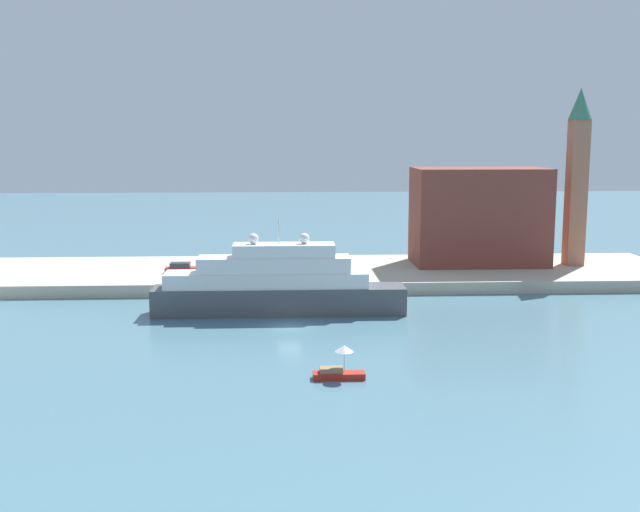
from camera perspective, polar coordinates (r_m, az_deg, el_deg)
ground at (r=82.10m, az=-2.29°, el=-5.32°), size 400.00×400.00×0.00m
quay_dock at (r=109.06m, az=-2.42°, el=-1.33°), size 110.00×23.49×1.62m
large_yacht at (r=87.85m, az=-3.29°, el=-2.23°), size 28.83×4.59×10.87m
small_motorboat at (r=64.92m, az=1.42°, el=-8.33°), size 4.37×1.57×2.89m
harbor_building at (r=114.16m, az=11.74°, el=2.91°), size 18.98×10.31×14.01m
bell_tower at (r=116.27m, az=18.59°, el=6.09°), size 3.27×3.27×25.30m
parked_car at (r=106.70m, az=-10.26°, el=-0.92°), size 4.52×1.87×1.43m
person_figure at (r=105.36m, az=-8.58°, el=-0.89°), size 0.36×0.36×1.75m
mooring_bollard at (r=98.13m, az=-1.48°, el=-1.77°), size 0.37×0.37×0.75m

